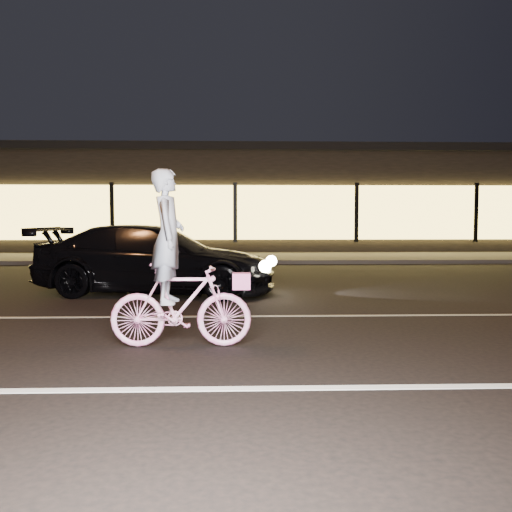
{
  "coord_description": "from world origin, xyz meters",
  "views": [
    {
      "loc": [
        0.06,
        -6.23,
        1.46
      ],
      "look_at": [
        0.29,
        0.6,
        0.98
      ],
      "focal_mm": 40.0,
      "sensor_mm": 36.0,
      "label": 1
    }
  ],
  "objects": [
    {
      "name": "ground",
      "position": [
        0.0,
        0.0,
        0.0
      ],
      "size": [
        90.0,
        90.0,
        0.0
      ],
      "primitive_type": "plane",
      "color": "black",
      "rests_on": "ground"
    },
    {
      "name": "lane_stripe_near",
      "position": [
        0.0,
        -1.5,
        0.0
      ],
      "size": [
        60.0,
        0.12,
        0.01
      ],
      "primitive_type": "cube",
      "color": "silver",
      "rests_on": "ground"
    },
    {
      "name": "lane_stripe_far",
      "position": [
        0.0,
        2.0,
        0.0
      ],
      "size": [
        60.0,
        0.1,
        0.01
      ],
      "primitive_type": "cube",
      "color": "gray",
      "rests_on": "ground"
    },
    {
      "name": "sidewalk",
      "position": [
        0.0,
        13.0,
        0.06
      ],
      "size": [
        30.0,
        4.0,
        0.12
      ],
      "primitive_type": "cube",
      "color": "#383533",
      "rests_on": "ground"
    },
    {
      "name": "storefront",
      "position": [
        0.0,
        18.97,
        2.15
      ],
      "size": [
        25.4,
        8.42,
        4.2
      ],
      "color": "black",
      "rests_on": "ground"
    },
    {
      "name": "cyclist",
      "position": [
        -0.6,
        0.09,
        0.7
      ],
      "size": [
        1.57,
        0.54,
        1.98
      ],
      "rotation": [
        0.0,
        0.0,
        1.57
      ],
      "color": "#FF38A2",
      "rests_on": "ground"
    },
    {
      "name": "sedan",
      "position": [
        -1.47,
        4.48,
        0.65
      ],
      "size": [
        4.7,
        2.47,
        1.3
      ],
      "rotation": [
        0.0,
        0.0,
        1.42
      ],
      "color": "black",
      "rests_on": "ground"
    }
  ]
}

